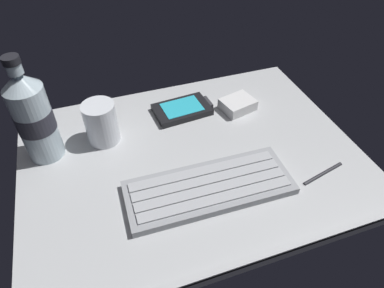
# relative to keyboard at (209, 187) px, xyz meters

# --- Properties ---
(ground_plane) EXTENTS (0.64, 0.48, 0.03)m
(ground_plane) POSITION_rel_keyboard_xyz_m (0.00, 0.09, -0.02)
(ground_plane) COLOR #B7BABC
(keyboard) EXTENTS (0.29, 0.12, 0.02)m
(keyboard) POSITION_rel_keyboard_xyz_m (0.00, 0.00, 0.00)
(keyboard) COLOR #93969B
(keyboard) RESTS_ON ground_plane
(handheld_device) EXTENTS (0.13, 0.09, 0.02)m
(handheld_device) POSITION_rel_keyboard_xyz_m (0.03, 0.23, -0.00)
(handheld_device) COLOR black
(handheld_device) RESTS_ON ground_plane
(juice_cup) EXTENTS (0.06, 0.06, 0.09)m
(juice_cup) POSITION_rel_keyboard_xyz_m (-0.15, 0.19, 0.03)
(juice_cup) COLOR silver
(juice_cup) RESTS_ON ground_plane
(water_bottle) EXTENTS (0.07, 0.07, 0.21)m
(water_bottle) POSITION_rel_keyboard_xyz_m (-0.26, 0.19, 0.08)
(water_bottle) COLOR silver
(water_bottle) RESTS_ON ground_plane
(charger_block) EXTENTS (0.08, 0.07, 0.02)m
(charger_block) POSITION_rel_keyboard_xyz_m (0.14, 0.20, 0.00)
(charger_block) COLOR white
(charger_block) RESTS_ON ground_plane
(stylus_pen) EXTENTS (0.09, 0.03, 0.01)m
(stylus_pen) POSITION_rel_keyboard_xyz_m (0.21, -0.03, -0.00)
(stylus_pen) COLOR #26262B
(stylus_pen) RESTS_ON ground_plane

